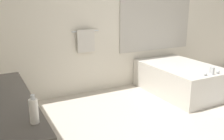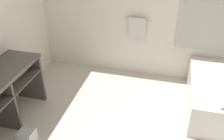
% 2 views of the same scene
% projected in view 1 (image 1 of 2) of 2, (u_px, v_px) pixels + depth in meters
% --- Properties ---
extents(wall_back_with_blinds, '(7.40, 0.13, 2.70)m').
position_uv_depth(wall_back_with_blinds, '(101.00, 19.00, 4.52)').
color(wall_back_with_blinds, silver).
rests_on(wall_back_with_blinds, ground_plane).
extents(bathtub, '(1.05, 1.59, 0.65)m').
position_uv_depth(bathtub, '(180.00, 77.00, 4.64)').
color(bathtub, silver).
rests_on(bathtub, ground_plane).
extents(soap_dispenser, '(0.06, 0.06, 0.19)m').
position_uv_depth(soap_dispenser, '(34.00, 111.00, 1.59)').
color(soap_dispenser, white).
rests_on(soap_dispenser, vanity_counter).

